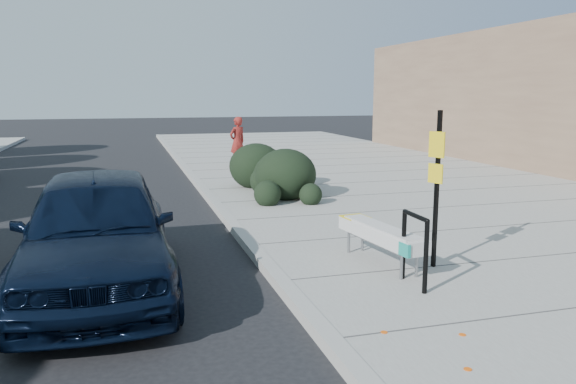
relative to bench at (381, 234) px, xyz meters
name	(u,v)px	position (x,y,z in m)	size (l,w,h in m)	color
ground	(283,291)	(-1.66, -0.35, -0.62)	(120.00, 120.00, 0.00)	black
sidewalk_near	(442,201)	(3.94, 4.65, -0.55)	(11.20, 50.00, 0.15)	gray
curb_near	(223,214)	(-1.66, 4.65, -0.54)	(0.22, 50.00, 0.17)	#9E9E99
bench	(381,234)	(0.00, 0.00, 0.00)	(0.65, 2.03, 0.60)	gray
bike_rack	(415,243)	(0.01, -1.04, 0.14)	(0.07, 0.70, 1.02)	black
sign_post	(436,179)	(0.72, -0.36, 0.89)	(0.14, 0.26, 2.38)	black
hedge	(283,166)	(0.31, 6.65, 0.22)	(1.86, 3.72, 1.39)	black
sedan_navy	(97,229)	(-4.16, 0.52, 0.24)	(2.04, 5.06, 1.72)	black
pedestrian	(237,142)	(0.16, 12.22, 0.43)	(0.66, 0.43, 1.81)	maroon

